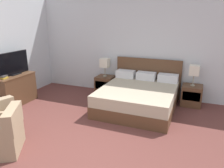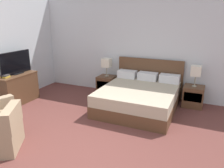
{
  "view_description": "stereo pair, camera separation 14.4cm",
  "coord_description": "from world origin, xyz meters",
  "px_view_note": "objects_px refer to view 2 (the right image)",
  "views": [
    {
      "loc": [
        1.58,
        -2.23,
        2.15
      ],
      "look_at": [
        -0.13,
        1.98,
        0.75
      ],
      "focal_mm": 35.0,
      "sensor_mm": 36.0,
      "label": 1
    },
    {
      "loc": [
        1.71,
        -2.17,
        2.15
      ],
      "look_at": [
        -0.13,
        1.98,
        0.75
      ],
      "focal_mm": 35.0,
      "sensor_mm": 36.0,
      "label": 2
    }
  ],
  "objects_px": {
    "nightstand_left": "(107,85)",
    "tv": "(16,63)",
    "book_red_cover": "(4,77)",
    "bed": "(139,97)",
    "table_lamp_right": "(196,71)",
    "table_lamp_left": "(107,63)",
    "dresser": "(17,88)",
    "armchair_companion": "(0,134)",
    "nightstand_right": "(193,96)",
    "book_blue_cover": "(4,75)"
  },
  "relations": [
    {
      "from": "table_lamp_right",
      "to": "dresser",
      "type": "distance_m",
      "value": 4.52
    },
    {
      "from": "dresser",
      "to": "tv",
      "type": "xyz_separation_m",
      "value": [
        0.0,
        0.06,
        0.64
      ]
    },
    {
      "from": "book_red_cover",
      "to": "armchair_companion",
      "type": "distance_m",
      "value": 2.04
    },
    {
      "from": "armchair_companion",
      "to": "dresser",
      "type": "bearing_deg",
      "value": 129.17
    },
    {
      "from": "nightstand_left",
      "to": "tv",
      "type": "bearing_deg",
      "value": -140.33
    },
    {
      "from": "nightstand_left",
      "to": "nightstand_right",
      "type": "relative_size",
      "value": 1.0
    },
    {
      "from": "tv",
      "to": "armchair_companion",
      "type": "relative_size",
      "value": 0.99
    },
    {
      "from": "table_lamp_left",
      "to": "nightstand_left",
      "type": "bearing_deg",
      "value": -90.0
    },
    {
      "from": "nightstand_left",
      "to": "book_blue_cover",
      "type": "relative_size",
      "value": 2.64
    },
    {
      "from": "nightstand_left",
      "to": "nightstand_right",
      "type": "distance_m",
      "value": 2.38
    },
    {
      "from": "table_lamp_right",
      "to": "dresser",
      "type": "bearing_deg",
      "value": -159.46
    },
    {
      "from": "nightstand_left",
      "to": "dresser",
      "type": "relative_size",
      "value": 0.49
    },
    {
      "from": "dresser",
      "to": "armchair_companion",
      "type": "relative_size",
      "value": 1.1
    },
    {
      "from": "nightstand_right",
      "to": "book_blue_cover",
      "type": "xyz_separation_m",
      "value": [
        -4.2,
        -1.9,
        0.55
      ]
    },
    {
      "from": "nightstand_left",
      "to": "tv",
      "type": "relative_size",
      "value": 0.55
    },
    {
      "from": "table_lamp_right",
      "to": "book_red_cover",
      "type": "bearing_deg",
      "value": -155.74
    },
    {
      "from": "nightstand_left",
      "to": "tv",
      "type": "height_order",
      "value": "tv"
    },
    {
      "from": "nightstand_right",
      "to": "book_red_cover",
      "type": "height_order",
      "value": "book_red_cover"
    },
    {
      "from": "table_lamp_right",
      "to": "armchair_companion",
      "type": "relative_size",
      "value": 0.55
    },
    {
      "from": "armchair_companion",
      "to": "tv",
      "type": "bearing_deg",
      "value": 128.14
    },
    {
      "from": "nightstand_right",
      "to": "tv",
      "type": "relative_size",
      "value": 0.55
    },
    {
      "from": "armchair_companion",
      "to": "book_blue_cover",
      "type": "bearing_deg",
      "value": 135.08
    },
    {
      "from": "bed",
      "to": "armchair_companion",
      "type": "relative_size",
      "value": 2.08
    },
    {
      "from": "tv",
      "to": "book_blue_cover",
      "type": "relative_size",
      "value": 4.79
    },
    {
      "from": "table_lamp_right",
      "to": "dresser",
      "type": "xyz_separation_m",
      "value": [
        -4.2,
        -1.57,
        -0.51
      ]
    },
    {
      "from": "nightstand_left",
      "to": "dresser",
      "type": "bearing_deg",
      "value": -139.24
    },
    {
      "from": "bed",
      "to": "table_lamp_right",
      "type": "xyz_separation_m",
      "value": [
        1.19,
        0.67,
        0.61
      ]
    },
    {
      "from": "table_lamp_left",
      "to": "tv",
      "type": "distance_m",
      "value": 2.37
    },
    {
      "from": "table_lamp_left",
      "to": "book_red_cover",
      "type": "distance_m",
      "value": 2.64
    },
    {
      "from": "bed",
      "to": "dresser",
      "type": "bearing_deg",
      "value": -163.27
    },
    {
      "from": "nightstand_left",
      "to": "book_red_cover",
      "type": "xyz_separation_m",
      "value": [
        -1.83,
        -1.9,
        0.52
      ]
    },
    {
      "from": "dresser",
      "to": "book_blue_cover",
      "type": "bearing_deg",
      "value": -89.89
    },
    {
      "from": "nightstand_left",
      "to": "book_blue_cover",
      "type": "distance_m",
      "value": 2.69
    },
    {
      "from": "bed",
      "to": "table_lamp_left",
      "type": "height_order",
      "value": "bed"
    },
    {
      "from": "tv",
      "to": "book_red_cover",
      "type": "distance_m",
      "value": 0.46
    },
    {
      "from": "nightstand_right",
      "to": "dresser",
      "type": "xyz_separation_m",
      "value": [
        -4.2,
        -1.57,
        0.13
      ]
    },
    {
      "from": "table_lamp_left",
      "to": "dresser",
      "type": "height_order",
      "value": "table_lamp_left"
    },
    {
      "from": "table_lamp_left",
      "to": "table_lamp_right",
      "type": "distance_m",
      "value": 2.38
    },
    {
      "from": "table_lamp_left",
      "to": "bed",
      "type": "bearing_deg",
      "value": -29.36
    },
    {
      "from": "nightstand_left",
      "to": "book_red_cover",
      "type": "distance_m",
      "value": 2.69
    },
    {
      "from": "dresser",
      "to": "book_red_cover",
      "type": "distance_m",
      "value": 0.5
    },
    {
      "from": "bed",
      "to": "book_red_cover",
      "type": "relative_size",
      "value": 8.19
    },
    {
      "from": "tv",
      "to": "book_blue_cover",
      "type": "height_order",
      "value": "tv"
    },
    {
      "from": "dresser",
      "to": "book_red_cover",
      "type": "relative_size",
      "value": 4.35
    },
    {
      "from": "table_lamp_left",
      "to": "book_blue_cover",
      "type": "distance_m",
      "value": 2.63
    },
    {
      "from": "bed",
      "to": "dresser",
      "type": "height_order",
      "value": "bed"
    },
    {
      "from": "book_red_cover",
      "to": "dresser",
      "type": "bearing_deg",
      "value": 88.74
    },
    {
      "from": "bed",
      "to": "nightstand_left",
      "type": "relative_size",
      "value": 3.81
    },
    {
      "from": "table_lamp_left",
      "to": "book_red_cover",
      "type": "bearing_deg",
      "value": -134.0
    },
    {
      "from": "dresser",
      "to": "armchair_companion",
      "type": "bearing_deg",
      "value": -50.83
    }
  ]
}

